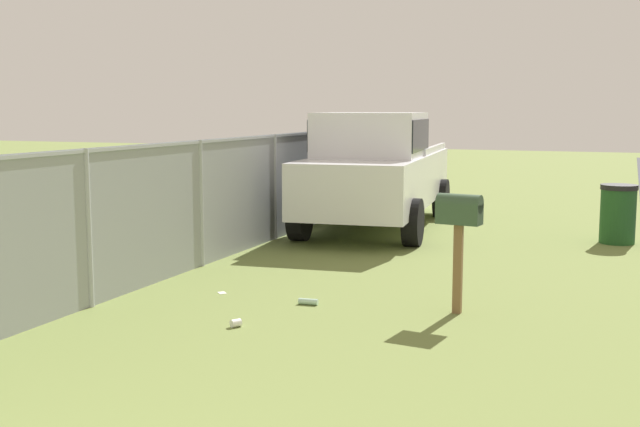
{
  "coord_description": "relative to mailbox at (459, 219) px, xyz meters",
  "views": [
    {
      "loc": [
        -1.39,
        -2.35,
        2.18
      ],
      "look_at": [
        4.84,
        0.08,
        1.28
      ],
      "focal_mm": 44.6,
      "sensor_mm": 36.0,
      "label": 1
    }
  ],
  "objects": [
    {
      "name": "litter_cup_midfield_a",
      "position": [
        -1.35,
        1.95,
        -0.98
      ],
      "size": [
        0.13,
        0.12,
        0.08
      ],
      "primitive_type": "cylinder",
      "rotation": [
        0.0,
        1.57,
        2.57
      ],
      "color": "white",
      "rests_on": "ground"
    },
    {
      "name": "pickup_truck",
      "position": [
        5.32,
        2.59,
        0.09
      ],
      "size": [
        5.47,
        2.53,
        2.09
      ],
      "rotation": [
        0.0,
        0.0,
        3.24
      ],
      "color": "silver",
      "rests_on": "ground"
    },
    {
      "name": "fence_section",
      "position": [
        2.45,
        3.81,
        -0.07
      ],
      "size": [
        17.13,
        0.07,
        1.74
      ],
      "color": "#9EA3A8",
      "rests_on": "ground"
    },
    {
      "name": "litter_wrapper_by_mailbox",
      "position": [
        -0.11,
        2.78,
        -1.01
      ],
      "size": [
        0.14,
        0.14,
        0.01
      ],
      "primitive_type": "cube",
      "rotation": [
        0.0,
        0.0,
        0.8
      ],
      "color": "silver",
      "rests_on": "ground"
    },
    {
      "name": "litter_bottle_near_hydrant",
      "position": [
        -0.25,
        1.61,
        -0.98
      ],
      "size": [
        0.09,
        0.22,
        0.07
      ],
      "primitive_type": "cylinder",
      "rotation": [
        0.0,
        1.57,
        4.79
      ],
      "color": "#B2D8BF",
      "rests_on": "ground"
    },
    {
      "name": "trash_bin",
      "position": [
        5.31,
        -1.51,
        -0.54
      ],
      "size": [
        0.58,
        0.58,
        0.95
      ],
      "color": "#1E4C1E",
      "rests_on": "ground"
    },
    {
      "name": "mailbox",
      "position": [
        0.0,
        0.0,
        0.0
      ],
      "size": [
        0.26,
        0.49,
        1.28
      ],
      "rotation": [
        0.0,
        0.0,
        -0.14
      ],
      "color": "brown",
      "rests_on": "ground"
    }
  ]
}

